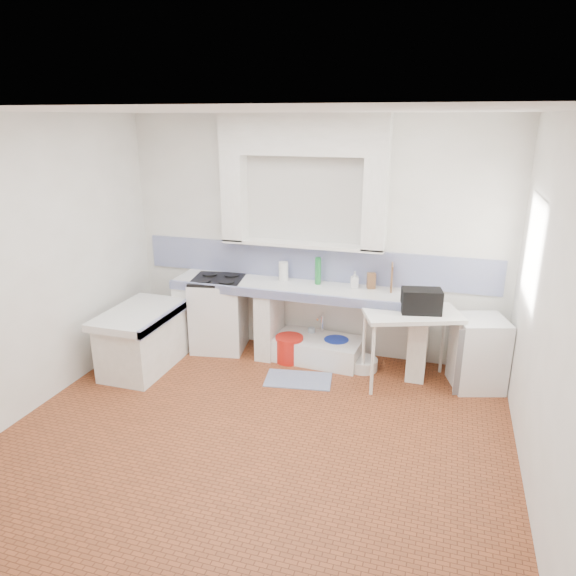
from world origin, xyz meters
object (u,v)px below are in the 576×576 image
(sink, at_px, (318,350))
(fridge, at_px, (478,353))
(stove, at_px, (219,315))
(side_table, at_px, (409,348))

(sink, distance_m, fridge, 1.80)
(stove, xyz_separation_m, sink, (1.25, 0.02, -0.31))
(side_table, bearing_deg, sink, 145.05)
(side_table, xyz_separation_m, fridge, (0.70, 0.15, -0.03))
(fridge, bearing_deg, sink, 159.02)
(stove, xyz_separation_m, fridge, (3.02, -0.10, -0.05))
(sink, relative_size, fridge, 1.31)
(stove, relative_size, fridge, 1.13)
(side_table, bearing_deg, stove, 153.06)
(sink, bearing_deg, side_table, -10.10)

